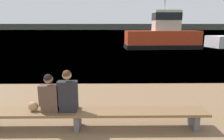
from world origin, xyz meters
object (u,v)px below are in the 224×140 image
Objects in this scene: shopping_bag at (33,106)px; bench_main at (77,114)px; person_left at (50,96)px; person_right at (68,94)px; tugboat_red at (163,37)px.

bench_main is at bearing -0.61° from shopping_bag.
shopping_bag is at bearing 179.39° from bench_main.
bench_main is 6.78× the size of person_left.
shopping_bag is at bearing 179.43° from person_right.
shopping_bag is (-0.84, 0.01, -0.32)m from person_right.
person_right is at bearing 179.25° from bench_main.
shopping_bag reaches higher than bench_main.
shopping_bag is 19.64m from tugboat_red.
bench_main is 0.56m from person_right.
bench_main is 1.06m from shopping_bag.
person_left is 0.11× the size of tugboat_red.
shopping_bag is at bearing 179.16° from person_left.
bench_main is at bearing -0.75° from person_right.
bench_main is at bearing -0.46° from person_left.
tugboat_red is (6.73, 18.03, 0.96)m from bench_main.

